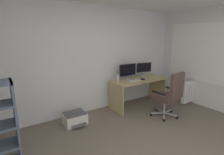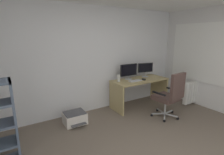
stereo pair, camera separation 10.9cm
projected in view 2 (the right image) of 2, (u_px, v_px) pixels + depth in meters
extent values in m
cube|color=silver|center=(87.00, 61.00, 4.14)|extent=(5.35, 0.10, 2.51)
cube|color=white|center=(200.00, 53.00, 4.53)|extent=(0.01, 1.53, 1.41)
cube|color=white|center=(200.00, 53.00, 4.52)|extent=(0.02, 1.61, 1.49)
cube|color=tan|center=(140.00, 80.00, 4.54)|extent=(1.49, 0.63, 0.04)
cube|color=tan|center=(116.00, 98.00, 4.25)|extent=(0.04, 0.60, 0.69)
cube|color=tan|center=(159.00, 89.00, 4.99)|extent=(0.04, 0.60, 0.69)
cylinder|color=#B2B5B7|center=(128.00, 79.00, 4.53)|extent=(0.18, 0.18, 0.01)
cylinder|color=#B2B5B7|center=(129.00, 77.00, 4.52)|extent=(0.03, 0.03, 0.10)
cube|color=black|center=(129.00, 70.00, 4.47)|extent=(0.49, 0.05, 0.30)
cube|color=black|center=(129.00, 70.00, 4.46)|extent=(0.46, 0.02, 0.28)
cylinder|color=#B2B5B7|center=(145.00, 76.00, 4.83)|extent=(0.18, 0.18, 0.01)
cylinder|color=#B2B5B7|center=(145.00, 74.00, 4.81)|extent=(0.03, 0.03, 0.13)
cube|color=black|center=(145.00, 68.00, 4.77)|extent=(0.44, 0.12, 0.25)
cube|color=black|center=(146.00, 68.00, 4.75)|extent=(0.40, 0.09, 0.23)
cube|color=silver|center=(135.00, 81.00, 4.35)|extent=(0.34, 0.13, 0.02)
cube|color=black|center=(144.00, 79.00, 4.45)|extent=(0.08, 0.11, 0.03)
cylinder|color=silver|center=(119.00, 78.00, 4.30)|extent=(0.07, 0.07, 0.17)
cube|color=#B7BABC|center=(169.00, 112.00, 4.15)|extent=(0.30, 0.06, 0.02)
sphere|color=black|center=(172.00, 112.00, 4.24)|extent=(0.06, 0.06, 0.06)
cube|color=#B7BABC|center=(161.00, 111.00, 4.20)|extent=(0.10, 0.30, 0.02)
sphere|color=black|center=(157.00, 110.00, 4.34)|extent=(0.06, 0.06, 0.06)
cube|color=#B7BABC|center=(158.00, 114.00, 4.06)|extent=(0.27, 0.18, 0.02)
sphere|color=black|center=(152.00, 115.00, 4.06)|extent=(0.06, 0.06, 0.06)
cube|color=#B7BABC|center=(165.00, 116.00, 3.92)|extent=(0.25, 0.22, 0.02)
sphere|color=black|center=(164.00, 121.00, 3.79)|extent=(0.06, 0.06, 0.06)
cube|color=#B7BABC|center=(171.00, 115.00, 3.97)|extent=(0.15, 0.29, 0.02)
sphere|color=black|center=(178.00, 119.00, 3.90)|extent=(0.06, 0.06, 0.06)
cylinder|color=#B7BABC|center=(165.00, 107.00, 4.02)|extent=(0.04, 0.04, 0.34)
cube|color=#4F3934|center=(166.00, 98.00, 3.97)|extent=(0.52, 0.53, 0.10)
cube|color=#4F3934|center=(178.00, 86.00, 3.68)|extent=(0.44, 0.11, 0.56)
cube|color=black|center=(159.00, 94.00, 3.78)|extent=(0.07, 0.34, 0.03)
cube|color=black|center=(173.00, 89.00, 4.08)|extent=(0.07, 0.34, 0.03)
cube|color=slate|center=(15.00, 121.00, 2.53)|extent=(0.03, 0.36, 1.25)
cube|color=silver|center=(75.00, 118.00, 3.72)|extent=(0.45, 0.37, 0.23)
cube|color=#4C4C51|center=(75.00, 113.00, 3.69)|extent=(0.42, 0.34, 0.02)
cube|color=#4C4C51|center=(79.00, 125.00, 3.55)|extent=(0.32, 0.10, 0.01)
cube|color=white|center=(186.00, 94.00, 4.56)|extent=(0.08, 0.10, 0.58)
cube|color=white|center=(188.00, 93.00, 4.61)|extent=(0.08, 0.10, 0.58)
cube|color=white|center=(191.00, 93.00, 4.67)|extent=(0.08, 0.10, 0.58)
cube|color=white|center=(193.00, 92.00, 4.72)|extent=(0.08, 0.10, 0.58)
cube|color=white|center=(196.00, 91.00, 4.78)|extent=(0.08, 0.10, 0.58)
cube|color=white|center=(198.00, 91.00, 4.83)|extent=(0.08, 0.10, 0.58)
cube|color=white|center=(200.00, 90.00, 4.89)|extent=(0.08, 0.10, 0.58)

